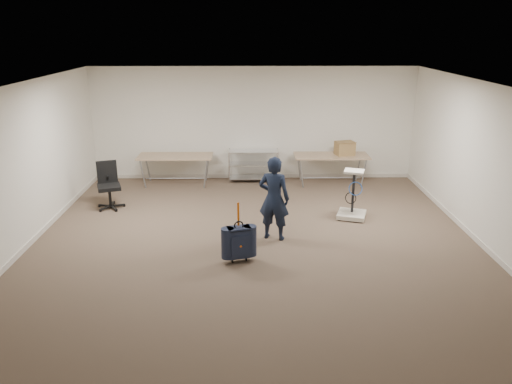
{
  "coord_description": "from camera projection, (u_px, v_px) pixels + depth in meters",
  "views": [
    {
      "loc": [
        -0.09,
        -7.82,
        3.68
      ],
      "look_at": [
        0.02,
        0.3,
        1.0
      ],
      "focal_mm": 35.0,
      "sensor_mm": 36.0,
      "label": 1
    }
  ],
  "objects": [
    {
      "name": "room_shell",
      "position": [
        255.0,
        220.0,
        9.88
      ],
      "size": [
        8.0,
        9.0,
        9.0
      ],
      "color": "white",
      "rests_on": "ground"
    },
    {
      "name": "person",
      "position": [
        274.0,
        198.0,
        8.92
      ],
      "size": [
        0.65,
        0.52,
        1.55
      ],
      "primitive_type": "imported",
      "rotation": [
        0.0,
        0.0,
        2.83
      ],
      "color": "black",
      "rests_on": "ground"
    },
    {
      "name": "cardboard_box",
      "position": [
        345.0,
        148.0,
        12.1
      ],
      "size": [
        0.5,
        0.42,
        0.33
      ],
      "primitive_type": "cube",
      "rotation": [
        0.0,
        0.0,
        0.23
      ],
      "color": "brown",
      "rests_on": "folding_table_right"
    },
    {
      "name": "office_chair",
      "position": [
        110.0,
        194.0,
        10.64
      ],
      "size": [
        0.6,
        0.61,
        0.99
      ],
      "color": "black",
      "rests_on": "ground"
    },
    {
      "name": "equipment_cart",
      "position": [
        352.0,
        205.0,
        10.07
      ],
      "size": [
        0.68,
        0.68,
        1.0
      ],
      "color": "beige",
      "rests_on": "ground"
    },
    {
      "name": "folding_table_left",
      "position": [
        175.0,
        158.0,
        12.1
      ],
      "size": [
        1.8,
        0.75,
        0.73
      ],
      "color": "#927759",
      "rests_on": "ground"
    },
    {
      "name": "wire_shelf",
      "position": [
        253.0,
        164.0,
        12.43
      ],
      "size": [
        1.22,
        0.47,
        0.8
      ],
      "color": "silver",
      "rests_on": "ground"
    },
    {
      "name": "ground",
      "position": [
        255.0,
        252.0,
        8.58
      ],
      "size": [
        9.0,
        9.0,
        0.0
      ],
      "primitive_type": "plane",
      "color": "#4B3B2D",
      "rests_on": "ground"
    },
    {
      "name": "folding_table_right",
      "position": [
        331.0,
        157.0,
        12.14
      ],
      "size": [
        1.8,
        0.75,
        0.73
      ],
      "color": "#927759",
      "rests_on": "ground"
    },
    {
      "name": "suitcase",
      "position": [
        239.0,
        242.0,
        8.13
      ],
      "size": [
        0.42,
        0.31,
        1.03
      ],
      "color": "black",
      "rests_on": "ground"
    }
  ]
}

